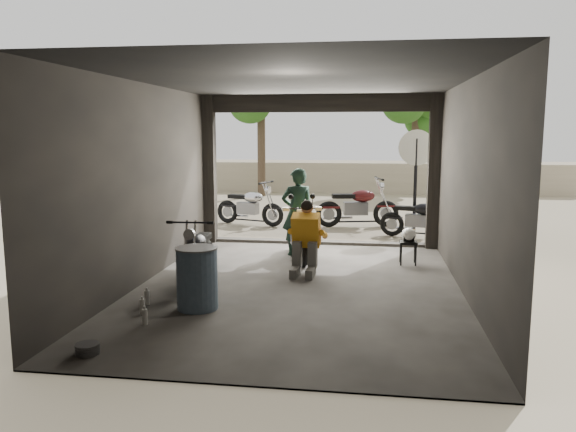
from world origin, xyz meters
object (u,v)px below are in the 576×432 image
(rider, at_px, (297,212))
(oil_drum, at_px, (197,279))
(outside_bike_b, at_px, (358,202))
(mechanic, at_px, (305,240))
(helmet, at_px, (409,235))
(sign_post, at_px, (416,164))
(main_bike, at_px, (298,232))
(outside_bike_a, at_px, (249,203))
(outside_bike_c, at_px, (419,215))
(left_bike, at_px, (198,250))
(stool, at_px, (408,245))

(rider, height_order, oil_drum, rider)
(outside_bike_b, distance_m, mechanic, 5.13)
(helmet, distance_m, oil_drum, 4.35)
(sign_post, bearing_deg, main_bike, -107.81)
(sign_post, bearing_deg, rider, -111.85)
(outside_bike_a, distance_m, outside_bike_c, 4.44)
(mechanic, xyz_separation_m, oil_drum, (-1.24, -2.12, -0.18))
(left_bike, bearing_deg, outside_bike_b, 63.83)
(outside_bike_a, height_order, stool, outside_bike_a)
(rider, bearing_deg, mechanic, 84.48)
(outside_bike_b, bearing_deg, sign_post, -141.54)
(outside_bike_c, height_order, oil_drum, outside_bike_c)
(main_bike, xyz_separation_m, rider, (-0.04, 0.33, 0.32))
(stool, height_order, sign_post, sign_post)
(outside_bike_c, height_order, mechanic, mechanic)
(left_bike, distance_m, mechanic, 1.81)
(stool, xyz_separation_m, helmet, (0.00, 0.01, 0.20))
(rider, bearing_deg, left_bike, 41.64)
(rider, height_order, helmet, rider)
(rider, height_order, stool, rider)
(outside_bike_c, distance_m, mechanic, 4.32)
(outside_bike_a, height_order, sign_post, sign_post)
(outside_bike_b, height_order, helmet, outside_bike_b)
(left_bike, height_order, oil_drum, left_bike)
(outside_bike_c, relative_size, helmet, 5.72)
(outside_bike_a, distance_m, mechanic, 5.37)
(outside_bike_a, bearing_deg, helmet, -118.15)
(mechanic, bearing_deg, main_bike, 106.27)
(outside_bike_b, xyz_separation_m, sign_post, (1.35, -1.07, 1.05))
(main_bike, bearing_deg, sign_post, 33.11)
(outside_bike_b, xyz_separation_m, stool, (1.02, -4.09, -0.27))
(outside_bike_b, distance_m, outside_bike_c, 1.99)
(outside_bike_a, bearing_deg, rider, -135.92)
(left_bike, xyz_separation_m, mechanic, (1.64, 0.76, 0.07))
(helmet, bearing_deg, sign_post, 73.64)
(outside_bike_b, bearing_deg, outside_bike_a, 79.05)
(helmet, distance_m, sign_post, 3.22)
(outside_bike_c, height_order, helmet, outside_bike_c)
(helmet, relative_size, sign_post, 0.11)
(outside_bike_a, xyz_separation_m, rider, (1.72, -3.49, 0.29))
(mechanic, distance_m, sign_post, 4.65)
(main_bike, distance_m, outside_bike_b, 4.07)
(main_bike, distance_m, stool, 2.08)
(left_bike, height_order, rider, rider)
(rider, relative_size, helmet, 6.23)
(mechanic, height_order, stool, mechanic)
(main_bike, xyz_separation_m, outside_bike_c, (2.49, 2.56, -0.01))
(outside_bike_a, height_order, outside_bike_c, outside_bike_a)
(mechanic, bearing_deg, left_bike, -152.38)
(left_bike, bearing_deg, main_bike, 50.66)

